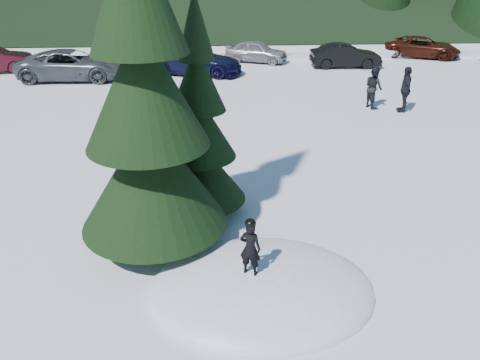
{
  "coord_description": "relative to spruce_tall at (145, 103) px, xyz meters",
  "views": [
    {
      "loc": [
        -0.84,
        -7.29,
        5.99
      ],
      "look_at": [
        -0.26,
        2.74,
        1.1
      ],
      "focal_mm": 35.0,
      "sensor_mm": 36.0,
      "label": 1
    }
  ],
  "objects": [
    {
      "name": "ground",
      "position": [
        2.2,
        -1.8,
        -3.32
      ],
      "size": [
        200.0,
        200.0,
        0.0
      ],
      "primitive_type": "plane",
      "color": "white",
      "rests_on": "ground"
    },
    {
      "name": "snow_mound",
      "position": [
        2.2,
        -1.8,
        -3.32
      ],
      "size": [
        4.48,
        3.52,
        0.96
      ],
      "primitive_type": "ellipsoid",
      "color": "white",
      "rests_on": "ground"
    },
    {
      "name": "spruce_tall",
      "position": [
        0.0,
        0.0,
        0.0
      ],
      "size": [
        3.2,
        3.2,
        8.6
      ],
      "color": "black",
      "rests_on": "ground"
    },
    {
      "name": "spruce_short",
      "position": [
        1.0,
        1.4,
        -1.22
      ],
      "size": [
        2.2,
        2.2,
        5.37
      ],
      "color": "black",
      "rests_on": "ground"
    },
    {
      "name": "child_skier",
      "position": [
        1.97,
        -1.85,
        -2.28
      ],
      "size": [
        0.48,
        0.4,
        1.12
      ],
      "primitive_type": "imported",
      "rotation": [
        0.0,
        0.0,
        2.76
      ],
      "color": "black",
      "rests_on": "snow_mound"
    },
    {
      "name": "adult_0",
      "position": [
        8.14,
        10.04,
        -2.45
      ],
      "size": [
        0.86,
        0.99,
        1.74
      ],
      "primitive_type": "imported",
      "rotation": [
        0.0,
        0.0,
        1.83
      ],
      "color": "black",
      "rests_on": "ground"
    },
    {
      "name": "adult_1",
      "position": [
        9.25,
        9.4,
        -2.38
      ],
      "size": [
        0.7,
        1.18,
        1.88
      ],
      "primitive_type": "imported",
      "rotation": [
        0.0,
        0.0,
        4.47
      ],
      "color": "black",
      "rests_on": "ground"
    },
    {
      "name": "car_2",
      "position": [
        -5.94,
        15.8,
        -2.56
      ],
      "size": [
        5.5,
        2.61,
        1.52
      ],
      "primitive_type": "imported",
      "rotation": [
        0.0,
        0.0,
        1.55
      ],
      "color": "#4B4C52",
      "rests_on": "ground"
    },
    {
      "name": "car_3",
      "position": [
        0.32,
        16.67,
        -2.55
      ],
      "size": [
        5.68,
        3.6,
        1.53
      ],
      "primitive_type": "imported",
      "rotation": [
        0.0,
        0.0,
        1.27
      ],
      "color": "black",
      "rests_on": "ground"
    },
    {
      "name": "car_4",
      "position": [
        4.01,
        19.56,
        -2.68
      ],
      "size": [
        4.04,
        2.81,
        1.28
      ],
      "primitive_type": "imported",
      "rotation": [
        0.0,
        0.0,
        1.18
      ],
      "color": "gray",
      "rests_on": "ground"
    },
    {
      "name": "car_5",
      "position": [
        9.01,
        17.85,
        -2.66
      ],
      "size": [
        4.03,
        1.48,
        1.32
      ],
      "primitive_type": "imported",
      "rotation": [
        0.0,
        0.0,
        1.55
      ],
      "color": "black",
      "rests_on": "ground"
    },
    {
      "name": "car_6",
      "position": [
        14.62,
        20.43,
        -2.69
      ],
      "size": [
        5.02,
        3.71,
        1.27
      ],
      "primitive_type": "imported",
      "rotation": [
        0.0,
        0.0,
        1.17
      ],
      "color": "#341009",
      "rests_on": "ground"
    }
  ]
}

